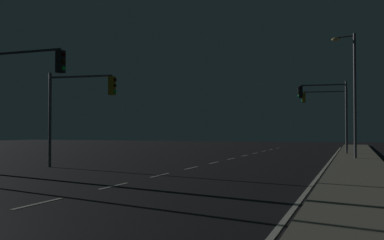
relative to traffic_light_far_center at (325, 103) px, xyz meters
The scene contains 9 objects.
ground_plane 16.39m from the traffic_light_far_center, 111.36° to the right, with size 112.00×112.00×0.00m, color black.
sidewalk_right 15.49m from the traffic_light_far_center, 81.13° to the right, with size 2.78×77.00×0.14m, color gray.
lane_markings_center 13.32m from the traffic_light_far_center, 117.14° to the right, with size 0.14×50.00×0.01m.
lane_edge_line 10.62m from the traffic_light_far_center, 86.09° to the right, with size 0.14×53.00×0.01m.
traffic_light_far_center is the anchor object (origin of this frame).
traffic_light_mid_right 24.12m from the traffic_light_far_center, 118.31° to the right, with size 3.96×0.35×5.60m.
traffic_light_near_left 7.14m from the traffic_light_far_center, 91.96° to the left, with size 4.17×0.73×5.69m.
traffic_light_mid_left 20.50m from the traffic_light_far_center, 123.65° to the right, with size 3.86×0.58×4.99m.
street_lamp_corner 6.25m from the traffic_light_far_center, 71.32° to the right, with size 1.55×0.65×8.15m.
Camera 1 is at (7.87, -4.95, 1.94)m, focal length 42.43 mm.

